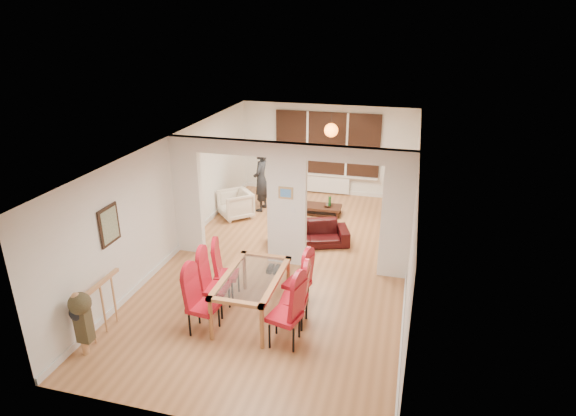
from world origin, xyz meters
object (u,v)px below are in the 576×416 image
at_px(dining_table, 252,296).
at_px(sofa, 309,233).
at_px(coffee_table, 321,210).
at_px(dining_chair_lc, 226,271).
at_px(dining_chair_la, 203,303).
at_px(armchair, 236,204).
at_px(bottle, 330,201).
at_px(bowl, 328,206).
at_px(television, 392,207).
at_px(dining_chair_ra, 285,312).
at_px(dining_chair_rb, 294,296).
at_px(person, 261,180).
at_px(dining_chair_rc, 297,280).
at_px(dining_chair_lb, 215,284).

relative_size(dining_table, sofa, 0.94).
bearing_deg(coffee_table, dining_chair_lc, -101.84).
distance_m(dining_chair_la, armchair, 4.90).
xyz_separation_m(dining_chair_lc, coffee_table, (0.92, 4.37, -0.39)).
distance_m(dining_chair_la, dining_chair_lc, 1.13).
xyz_separation_m(dining_table, bottle, (0.48, 4.87, -0.01)).
distance_m(dining_table, sofa, 3.06).
bearing_deg(bowl, television, 12.82).
relative_size(dining_chair_ra, bottle, 3.99).
distance_m(dining_chair_ra, bowl, 5.44).
bearing_deg(dining_chair_rb, person, 110.78).
xyz_separation_m(dining_chair_lc, dining_chair_rc, (1.33, 0.02, 0.00)).
bearing_deg(armchair, television, 63.70).
distance_m(television, coffee_table, 1.86).
bearing_deg(bottle, dining_chair_lb, -103.09).
bearing_deg(dining_chair_rb, dining_table, 174.68).
bearing_deg(coffee_table, dining_chair_ra, -84.88).
height_order(dining_chair_lc, armchair, dining_chair_lc).
distance_m(dining_table, dining_chair_lb, 0.69).
relative_size(dining_chair_la, dining_chair_lb, 1.00).
distance_m(dining_chair_ra, person, 5.76).
height_order(dining_chair_rc, bowl, dining_chair_rc).
xyz_separation_m(dining_chair_la, sofa, (0.95, 3.67, -0.29)).
bearing_deg(dining_chair_lc, dining_chair_la, -98.62).
bearing_deg(dining_chair_la, dining_chair_rb, 29.96).
xyz_separation_m(dining_chair_lb, armchair, (-1.19, 4.16, -0.20)).
bearing_deg(dining_chair_rc, coffee_table, 110.16).
bearing_deg(dining_chair_rb, dining_chair_la, -159.54).
height_order(dining_table, dining_chair_rb, dining_chair_rb).
height_order(bottle, bowl, bottle).
bearing_deg(dining_chair_la, armchair, 111.09).
bearing_deg(dining_table, dining_chair_lc, 143.27).
relative_size(dining_chair_lb, dining_chair_rc, 1.07).
bearing_deg(armchair, bottle, 66.04).
xyz_separation_m(television, bowl, (-1.64, -0.37, 0.00)).
height_order(dining_chair_lc, dining_chair_ra, dining_chair_ra).
height_order(television, bowl, television).
xyz_separation_m(dining_chair_ra, bowl, (-0.30, 5.42, -0.32)).
distance_m(dining_chair_la, dining_chair_lb, 0.58).
height_order(dining_chair_lc, dining_chair_rb, dining_chair_rb).
bearing_deg(dining_chair_rc, dining_chair_la, -123.78).
bearing_deg(dining_chair_la, dining_chair_rc, 48.11).
xyz_separation_m(dining_table, dining_chair_ra, (0.73, -0.58, 0.19)).
distance_m(armchair, bottle, 2.45).
bearing_deg(television, armchair, 105.16).
xyz_separation_m(dining_chair_rb, television, (1.32, 5.25, -0.28)).
distance_m(dining_chair_rb, person, 5.26).
xyz_separation_m(dining_chair_lb, sofa, (0.99, 3.09, -0.29)).
relative_size(dining_chair_ra, coffee_table, 1.11).
bearing_deg(dining_chair_rc, dining_chair_rb, -66.53).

